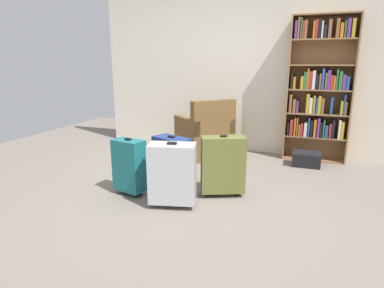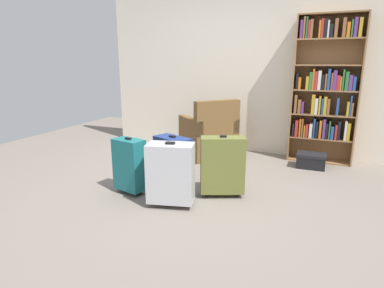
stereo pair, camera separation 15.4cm
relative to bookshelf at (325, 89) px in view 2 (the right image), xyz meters
name	(u,v)px [view 2 (the right image)]	position (x,y,z in m)	size (l,w,h in m)	color
ground_plane	(194,198)	(-1.20, -1.97, -1.07)	(8.21, 8.21, 0.00)	slate
back_wall	(245,71)	(-1.20, 0.20, 0.23)	(4.69, 0.10, 2.60)	beige
bookshelf	(325,89)	(0.00, 0.00, 0.00)	(0.89, 0.28, 2.07)	olive
armchair	(209,136)	(-1.59, -0.38, -0.75)	(0.99, 0.99, 0.90)	brown
mug	(239,159)	(-1.07, -0.52, -1.02)	(0.12, 0.08, 0.10)	#1959A5
storage_box	(311,160)	(-0.09, -0.38, -0.96)	(0.39, 0.28, 0.20)	black
suitcase_teal	(129,165)	(-1.92, -2.11, -0.73)	(0.38, 0.27, 0.64)	#19666B
suitcase_olive	(222,165)	(-0.94, -1.80, -0.71)	(0.51, 0.36, 0.68)	brown
suitcase_navy_blue	(173,158)	(-1.62, -1.64, -0.76)	(0.51, 0.39, 0.59)	navy
suitcase_silver	(171,173)	(-1.36, -2.22, -0.72)	(0.51, 0.36, 0.67)	#B7BABF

